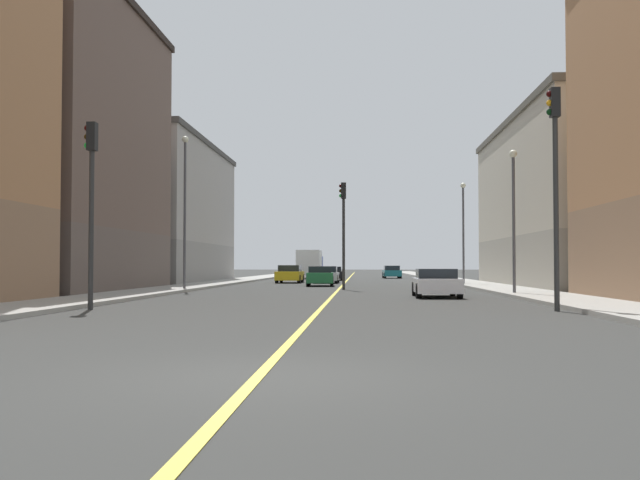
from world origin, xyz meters
TOP-DOWN VIEW (x-y plane):
  - ground_plane at (0.00, 0.00)m, footprint 400.00×400.00m
  - sidewalk_left at (9.17, 49.00)m, footprint 3.06×168.00m
  - sidewalk_right at (-9.17, 49.00)m, footprint 3.06×168.00m
  - lane_center_stripe at (0.00, 49.00)m, footprint 0.16×154.00m
  - building_left_mid at (15.03, 37.90)m, footprint 8.96×23.36m
  - building_right_midblock at (-15.03, 27.90)m, footprint 8.96×15.88m
  - building_right_distant at (-15.03, 47.79)m, footprint 8.96×21.53m
  - traffic_light_left_near at (7.22, 13.26)m, footprint 0.40×0.32m
  - traffic_light_right_near at (-7.25, 13.26)m, footprint 0.40×0.32m
  - traffic_light_median_far at (0.28, 31.71)m, footprint 0.40×0.32m
  - street_lamp_left_near at (8.23, 24.20)m, footprint 0.36×0.36m
  - street_lamp_right_near at (-8.23, 29.39)m, footprint 0.36×0.36m
  - street_lamp_left_far at (8.23, 40.52)m, footprint 0.36×0.36m
  - car_green at (-1.44, 38.86)m, footprint 1.90×4.24m
  - car_black at (-1.28, 56.14)m, footprint 1.85×4.22m
  - car_teal at (4.44, 66.34)m, footprint 1.92×3.98m
  - car_white at (4.56, 22.69)m, footprint 1.96×4.21m
  - car_yellow at (-4.28, 47.03)m, footprint 1.95×4.46m
  - car_silver at (-1.37, 46.17)m, footprint 1.89×4.05m
  - box_truck at (-3.97, 64.53)m, footprint 2.43×6.73m

SIDE VIEW (x-z plane):
  - ground_plane at x=0.00m, z-range 0.00..0.00m
  - lane_center_stripe at x=0.00m, z-range 0.00..0.01m
  - sidewalk_left at x=9.17m, z-range 0.00..0.15m
  - sidewalk_right at x=-9.17m, z-range 0.00..0.15m
  - car_white at x=4.56m, z-range 0.00..1.23m
  - car_black at x=-1.28m, z-range 0.00..1.24m
  - car_silver at x=-1.37m, z-range -0.03..1.27m
  - car_green at x=-1.44m, z-range -0.01..1.29m
  - car_teal at x=4.44m, z-range -0.02..1.30m
  - car_yellow at x=-4.28m, z-range -0.01..1.36m
  - box_truck at x=-3.97m, z-range 0.11..2.97m
  - traffic_light_right_near at x=-7.25m, z-range 0.88..6.82m
  - traffic_light_median_far at x=0.28m, z-range 0.89..6.95m
  - street_lamp_left_near at x=8.23m, z-range 0.89..7.40m
  - street_lamp_left_far at x=8.23m, z-range 0.90..7.75m
  - traffic_light_left_near at x=7.22m, z-range 0.94..7.78m
  - street_lamp_right_near at x=-8.23m, z-range 0.93..9.18m
  - building_left_mid at x=15.03m, z-range 0.01..10.76m
  - building_right_distant at x=-15.03m, z-range 0.01..11.11m
  - building_right_midblock at x=-15.03m, z-range 0.01..15.29m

